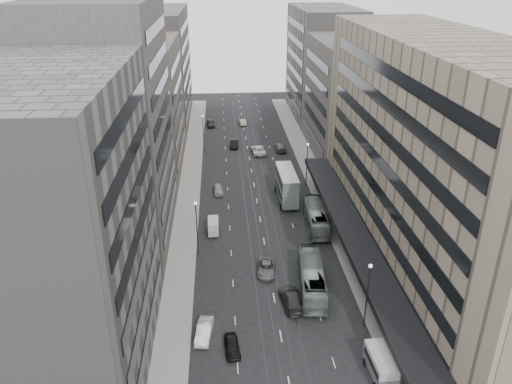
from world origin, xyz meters
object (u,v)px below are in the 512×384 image
object	(u,v)px
vw_microbus	(381,364)
panel_van	(213,226)
bus_far	(316,217)
sedan_1	(204,331)
sedan_2	(266,268)
sedan_0	(232,346)
pedestrian	(416,382)
double_decker	(287,185)
bus_near	(312,278)

from	to	relation	value
vw_microbus	panel_van	xyz separation A→B (m)	(-16.74, 30.59, -0.23)
vw_microbus	bus_far	bearing A→B (deg)	88.90
sedan_1	sedan_2	distance (m)	14.51
vw_microbus	sedan_0	xyz separation A→B (m)	(-14.69, 4.65, -0.82)
sedan_1	bus_far	bearing A→B (deg)	62.92
bus_far	pedestrian	size ratio (longest dim) A/B	7.08
sedan_0	sedan_2	distance (m)	15.44
bus_far	sedan_2	size ratio (longest dim) A/B	2.37
vw_microbus	sedan_1	size ratio (longest dim) A/B	1.10
vw_microbus	panel_van	size ratio (longest dim) A/B	1.39
double_decker	sedan_1	size ratio (longest dim) A/B	2.20
bus_far	pedestrian	xyz separation A→B (m)	(3.56, -33.68, -0.66)
double_decker	sedan_2	distance (m)	23.05
bus_near	vw_microbus	size ratio (longest dim) A/B	2.46
bus_near	panel_van	world-z (taller)	bus_near
sedan_0	pedestrian	bearing A→B (deg)	-26.03
vw_microbus	pedestrian	xyz separation A→B (m)	(2.86, -2.04, -0.51)
bus_near	double_decker	world-z (taller)	double_decker
vw_microbus	sedan_1	distance (m)	19.11
vw_microbus	bus_near	bearing A→B (deg)	103.41
double_decker	pedestrian	bearing A→B (deg)	-81.99
bus_near	sedan_0	bearing A→B (deg)	51.21
panel_van	sedan_0	size ratio (longest dim) A/B	0.93
bus_near	vw_microbus	distance (m)	15.70
sedan_1	panel_van	bearing A→B (deg)	95.37
vw_microbus	panel_van	bearing A→B (deg)	116.32
sedan_1	bus_near	bearing A→B (deg)	38.31
panel_van	double_decker	bearing A→B (deg)	39.98
bus_far	panel_van	bearing A→B (deg)	6.67
double_decker	sedan_0	size ratio (longest dim) A/B	2.57
pedestrian	sedan_1	bearing A→B (deg)	-67.72
double_decker	sedan_1	distance (m)	36.98
double_decker	panel_van	distance (m)	16.81
double_decker	pedestrian	size ratio (longest dim) A/B	6.06
double_decker	panel_van	xyz separation A→B (m)	(-12.69, -10.89, -1.70)
bus_far	sedan_1	world-z (taller)	bus_far
bus_near	bus_far	xyz separation A→B (m)	(3.57, 16.52, -0.09)
bus_far	sedan_1	size ratio (longest dim) A/B	2.57
double_decker	bus_far	bearing A→B (deg)	-72.25
vw_microbus	panel_van	distance (m)	34.87
panel_van	pedestrian	world-z (taller)	panel_van
bus_near	pedestrian	world-z (taller)	bus_near
bus_far	sedan_0	distance (m)	30.41
double_decker	sedan_2	size ratio (longest dim) A/B	2.03
bus_far	panel_van	size ratio (longest dim) A/B	3.24
double_decker	pedestrian	distance (m)	44.11
sedan_1	pedestrian	bearing A→B (deg)	-16.42
vw_microbus	sedan_0	bearing A→B (deg)	160.08
sedan_2	bus_far	bearing A→B (deg)	60.39
vw_microbus	sedan_1	xyz separation A→B (m)	(-17.70, 7.17, -0.73)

